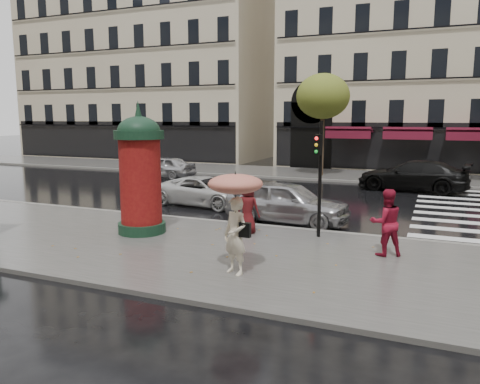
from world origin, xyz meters
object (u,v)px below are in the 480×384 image
at_px(man_burgundy, 248,208).
at_px(car_silver, 287,202).
at_px(car_white, 205,191).
at_px(car_far_silver, 164,167).
at_px(car_black, 413,176).
at_px(woman_red, 386,222).
at_px(morris_column, 140,171).
at_px(traffic_light, 319,168).
at_px(woman_umbrella, 236,207).

bearing_deg(man_burgundy, car_silver, -99.84).
height_order(car_white, car_far_silver, car_far_silver).
relative_size(car_silver, car_black, 0.82).
relative_size(woman_red, car_black, 0.33).
bearing_deg(car_white, woman_red, -116.27).
bearing_deg(car_silver, man_burgundy, 169.94).
xyz_separation_m(man_burgundy, car_silver, (0.61, 2.42, -0.16)).
height_order(woman_red, morris_column, morris_column).
distance_m(car_white, car_black, 11.51).
relative_size(car_white, car_black, 0.82).
bearing_deg(car_silver, traffic_light, -137.84).
bearing_deg(woman_umbrella, car_white, 121.63).
xyz_separation_m(woman_red, man_burgundy, (-4.42, 0.89, -0.10)).
xyz_separation_m(woman_red, morris_column, (-7.65, -0.41, 1.12)).
xyz_separation_m(traffic_light, car_silver, (-1.64, 2.09, -1.54)).
height_order(morris_column, traffic_light, morris_column).
relative_size(woman_red, car_silver, 0.40).
distance_m(woman_red, traffic_light, 2.80).
bearing_deg(morris_column, car_black, 60.55).
relative_size(woman_umbrella, man_burgundy, 1.53).
bearing_deg(woman_umbrella, traffic_light, 76.74).
relative_size(woman_umbrella, car_white, 0.54).
height_order(woman_umbrella, man_burgundy, woman_umbrella).
height_order(car_white, car_black, car_black).
bearing_deg(woman_umbrella, morris_column, 149.96).
bearing_deg(car_white, car_black, -39.73).
distance_m(woman_red, car_silver, 5.05).
height_order(woman_umbrella, car_silver, woman_umbrella).
bearing_deg(car_far_silver, car_white, 44.93).
height_order(traffic_light, car_white, traffic_light).
bearing_deg(car_black, car_white, -39.08).
bearing_deg(woman_red, car_silver, -68.41).
xyz_separation_m(morris_column, car_silver, (3.84, 3.71, -1.38)).
bearing_deg(woman_umbrella, car_far_silver, 126.91).
bearing_deg(car_far_silver, car_silver, 52.85).
height_order(woman_umbrella, car_far_silver, woman_umbrella).
distance_m(woman_umbrella, car_black, 16.55).
relative_size(morris_column, car_far_silver, 1.04).
bearing_deg(woman_red, car_far_silver, -67.89).
bearing_deg(morris_column, car_far_silver, 119.18).
height_order(traffic_light, car_far_silver, traffic_light).
bearing_deg(traffic_light, car_silver, 128.17).
xyz_separation_m(man_burgundy, car_black, (4.46, 12.32, -0.13)).
bearing_deg(man_burgundy, car_white, -44.38).
bearing_deg(woman_red, woman_umbrella, 16.00).
bearing_deg(man_burgundy, morris_column, 26.03).
relative_size(car_white, car_far_silver, 1.12).
bearing_deg(traffic_light, car_far_silver, 138.01).
height_order(man_burgundy, car_white, man_burgundy).
height_order(woman_red, car_far_silver, woman_red).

